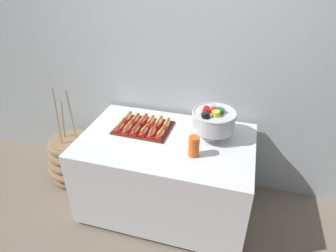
% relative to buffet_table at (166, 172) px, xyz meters
% --- Properties ---
extents(ground_plane, '(10.00, 10.00, 0.00)m').
position_rel_buffet_table_xyz_m(ground_plane, '(0.00, 0.00, -0.40)').
color(ground_plane, '#7A6B5B').
extents(back_wall, '(6.00, 0.10, 2.60)m').
position_rel_buffet_table_xyz_m(back_wall, '(0.00, 0.56, 0.90)').
color(back_wall, '#B2BCC1').
rests_on(back_wall, ground_plane).
extents(buffet_table, '(1.45, 0.92, 0.76)m').
position_rel_buffet_table_xyz_m(buffet_table, '(0.00, 0.00, 0.00)').
color(buffet_table, silver).
rests_on(buffet_table, ground_plane).
extents(floor_vase, '(0.55, 0.55, 1.04)m').
position_rel_buffet_table_xyz_m(floor_vase, '(-1.06, 0.14, -0.17)').
color(floor_vase, '#896B4C').
rests_on(floor_vase, ground_plane).
extents(serving_tray, '(0.49, 0.37, 0.01)m').
position_rel_buffet_table_xyz_m(serving_tray, '(-0.24, 0.11, 0.36)').
color(serving_tray, '#472B19').
rests_on(serving_tray, buffet_table).
extents(hot_dog_0, '(0.07, 0.15, 0.06)m').
position_rel_buffet_table_xyz_m(hot_dog_0, '(-0.43, 0.03, 0.40)').
color(hot_dog_0, red).
rests_on(hot_dog_0, serving_tray).
extents(hot_dog_1, '(0.07, 0.18, 0.06)m').
position_rel_buffet_table_xyz_m(hot_dog_1, '(-0.36, 0.03, 0.40)').
color(hot_dog_1, red).
rests_on(hot_dog_1, serving_tray).
extents(hot_dog_2, '(0.07, 0.17, 0.06)m').
position_rel_buffet_table_xyz_m(hot_dog_2, '(-0.28, 0.03, 0.39)').
color(hot_dog_2, '#B21414').
rests_on(hot_dog_2, serving_tray).
extents(hot_dog_3, '(0.07, 0.15, 0.06)m').
position_rel_buffet_table_xyz_m(hot_dog_3, '(-0.21, 0.03, 0.39)').
color(hot_dog_3, '#B21414').
rests_on(hot_dog_3, serving_tray).
extents(hot_dog_4, '(0.06, 0.17, 0.06)m').
position_rel_buffet_table_xyz_m(hot_dog_4, '(-0.13, 0.03, 0.39)').
color(hot_dog_4, red).
rests_on(hot_dog_4, serving_tray).
extents(hot_dog_5, '(0.07, 0.16, 0.06)m').
position_rel_buffet_table_xyz_m(hot_dog_5, '(-0.06, 0.02, 0.39)').
color(hot_dog_5, red).
rests_on(hot_dog_5, serving_tray).
extents(hot_dog_6, '(0.07, 0.16, 0.06)m').
position_rel_buffet_table_xyz_m(hot_dog_6, '(-0.43, 0.20, 0.40)').
color(hot_dog_6, '#B21414').
rests_on(hot_dog_6, serving_tray).
extents(hot_dog_7, '(0.07, 0.17, 0.06)m').
position_rel_buffet_table_xyz_m(hot_dog_7, '(-0.35, 0.20, 0.39)').
color(hot_dog_7, red).
rests_on(hot_dog_7, serving_tray).
extents(hot_dog_8, '(0.07, 0.18, 0.06)m').
position_rel_buffet_table_xyz_m(hot_dog_8, '(-0.28, 0.19, 0.39)').
color(hot_dog_8, red).
rests_on(hot_dog_8, serving_tray).
extents(hot_dog_9, '(0.07, 0.16, 0.06)m').
position_rel_buffet_table_xyz_m(hot_dog_9, '(-0.20, 0.19, 0.39)').
color(hot_dog_9, red).
rests_on(hot_dog_9, serving_tray).
extents(hot_dog_10, '(0.07, 0.18, 0.06)m').
position_rel_buffet_table_xyz_m(hot_dog_10, '(-0.13, 0.19, 0.40)').
color(hot_dog_10, red).
rests_on(hot_dog_10, serving_tray).
extents(hot_dog_11, '(0.06, 0.16, 0.06)m').
position_rel_buffet_table_xyz_m(hot_dog_11, '(-0.05, 0.19, 0.39)').
color(hot_dog_11, red).
rests_on(hot_dog_11, serving_tray).
extents(punch_bowl, '(0.36, 0.36, 0.29)m').
position_rel_buffet_table_xyz_m(punch_bowl, '(0.36, 0.14, 0.53)').
color(punch_bowl, silver).
rests_on(punch_bowl, buffet_table).
extents(cup_stack, '(0.08, 0.08, 0.17)m').
position_rel_buffet_table_xyz_m(cup_stack, '(0.26, -0.15, 0.44)').
color(cup_stack, '#EA5B19').
rests_on(cup_stack, buffet_table).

